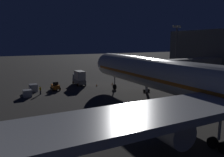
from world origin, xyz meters
TOP-DOWN VIEW (x-y plane):
  - ground_plane at (0.00, 0.00)m, footprint 320.00×320.00m
  - jet_bridge at (-13.57, -14.68)m, footprint 25.69×3.40m
  - apron_floodlight_mast at (-25.50, -27.68)m, footprint 2.90×0.50m
  - baggage_tug_spare at (12.50, -25.93)m, footprint 1.86×2.74m
  - ops_van at (5.57, -29.29)m, footprint 2.36×5.18m
  - baggage_container_near_belt at (19.02, -22.23)m, footprint 1.63×1.66m
  - baggage_container_mid_row at (17.22, -26.95)m, footprint 1.77×1.83m
  - ground_crew_under_port_wing at (16.32, -23.13)m, footprint 0.40×0.40m
  - traffic_cone_nose_port at (-2.20, -25.73)m, footprint 0.36×0.36m
  - traffic_cone_nose_starboard at (2.20, -25.73)m, footprint 0.36×0.36m

SIDE VIEW (x-z plane):
  - ground_plane at x=0.00m, z-range 0.00..0.00m
  - traffic_cone_nose_port at x=-2.20m, z-range 0.00..0.55m
  - traffic_cone_nose_starboard at x=2.20m, z-range 0.00..0.55m
  - baggage_container_near_belt at x=19.02m, z-range 0.00..1.41m
  - baggage_tug_spare at x=12.50m, z-range -0.19..1.76m
  - baggage_container_mid_row at x=17.22m, z-range 0.00..1.61m
  - ground_crew_under_port_wing at x=16.32m, z-range 0.09..1.89m
  - ops_van at x=5.57m, z-range 0.01..3.68m
  - jet_bridge at x=-13.57m, z-range 2.08..9.29m
  - apron_floodlight_mast at x=-25.50m, z-range 1.40..17.30m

